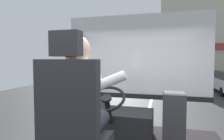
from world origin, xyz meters
TOP-DOWN VIEW (x-y plane):
  - ground at (0.00, 8.80)m, footprint 18.00×44.00m
  - driver_seat at (-0.22, -0.35)m, footprint 0.48×0.48m
  - bus_driver at (-0.22, -0.25)m, footprint 0.74×0.56m
  - steering_console at (-0.22, 0.98)m, footprint 1.10×0.97m
  - fare_box at (0.59, 0.72)m, footprint 0.27×0.23m
  - windshield_panel at (0.00, 1.62)m, footprint 2.50×0.08m
  - street_tree at (-4.45, 11.31)m, footprint 2.50×2.50m
  - shop_building at (6.43, 19.43)m, footprint 12.23×6.04m

SIDE VIEW (x-z plane):
  - ground at x=0.00m, z-range -0.05..0.00m
  - steering_console at x=-0.22m, z-range 0.59..1.40m
  - fare_box at x=0.59m, z-range 0.77..1.54m
  - driver_seat at x=-0.22m, z-range 0.69..2.05m
  - bus_driver at x=-0.22m, z-range 1.18..2.03m
  - windshield_panel at x=0.00m, z-range 1.08..2.56m
  - street_tree at x=-4.45m, z-range 1.05..5.72m
  - shop_building at x=6.43m, z-range 0.00..7.91m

